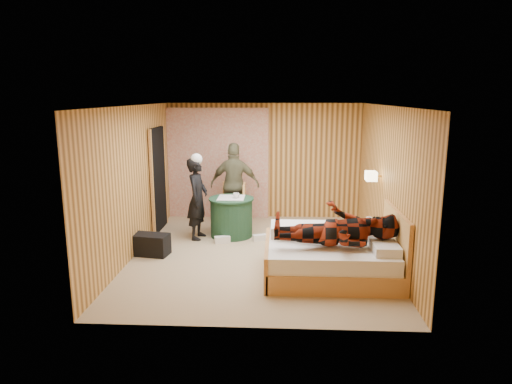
{
  "coord_description": "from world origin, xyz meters",
  "views": [
    {
      "loc": [
        0.33,
        -7.38,
        2.67
      ],
      "look_at": [
        -0.05,
        0.2,
        1.05
      ],
      "focal_mm": 32.0,
      "sensor_mm": 36.0,
      "label": 1
    }
  ],
  "objects_px": {
    "wall_lamp": "(371,176)",
    "round_table": "(231,217)",
    "woman_standing": "(197,199)",
    "duffel_bag": "(150,244)",
    "nightstand": "(369,239)",
    "chair_near": "(239,203)",
    "bed": "(331,257)",
    "man_on_bed": "(336,219)",
    "chair_far": "(234,201)",
    "man_at_table": "(235,185)"
  },
  "relations": [
    {
      "from": "duffel_bag",
      "to": "woman_standing",
      "type": "height_order",
      "value": "woman_standing"
    },
    {
      "from": "chair_far",
      "to": "nightstand",
      "type": "bearing_deg",
      "value": -47.57
    },
    {
      "from": "nightstand",
      "to": "chair_near",
      "type": "distance_m",
      "value": 2.73
    },
    {
      "from": "wall_lamp",
      "to": "man_at_table",
      "type": "xyz_separation_m",
      "value": [
        -2.49,
        1.3,
        -0.44
      ]
    },
    {
      "from": "bed",
      "to": "chair_far",
      "type": "height_order",
      "value": "bed"
    },
    {
      "from": "bed",
      "to": "chair_near",
      "type": "height_order",
      "value": "bed"
    },
    {
      "from": "man_at_table",
      "to": "man_on_bed",
      "type": "bearing_deg",
      "value": 124.72
    },
    {
      "from": "nightstand",
      "to": "round_table",
      "type": "height_order",
      "value": "round_table"
    },
    {
      "from": "woman_standing",
      "to": "man_on_bed",
      "type": "bearing_deg",
      "value": -121.63
    },
    {
      "from": "woman_standing",
      "to": "duffel_bag",
      "type": "bearing_deg",
      "value": 153.61
    },
    {
      "from": "chair_near",
      "to": "woman_standing",
      "type": "bearing_deg",
      "value": -50.66
    },
    {
      "from": "round_table",
      "to": "man_at_table",
      "type": "height_order",
      "value": "man_at_table"
    },
    {
      "from": "chair_near",
      "to": "woman_standing",
      "type": "distance_m",
      "value": 0.98
    },
    {
      "from": "bed",
      "to": "woman_standing",
      "type": "distance_m",
      "value": 2.92
    },
    {
      "from": "wall_lamp",
      "to": "bed",
      "type": "bearing_deg",
      "value": -121.26
    },
    {
      "from": "duffel_bag",
      "to": "woman_standing",
      "type": "bearing_deg",
      "value": 65.37
    },
    {
      "from": "chair_far",
      "to": "wall_lamp",
      "type": "bearing_deg",
      "value": -41.44
    },
    {
      "from": "man_on_bed",
      "to": "chair_near",
      "type": "bearing_deg",
      "value": 122.13
    },
    {
      "from": "chair_near",
      "to": "man_on_bed",
      "type": "xyz_separation_m",
      "value": [
        1.61,
        -2.57,
        0.4
      ]
    },
    {
      "from": "wall_lamp",
      "to": "woman_standing",
      "type": "relative_size",
      "value": 0.17
    },
    {
      "from": "duffel_bag",
      "to": "man_at_table",
      "type": "xyz_separation_m",
      "value": [
        1.28,
        1.85,
        0.68
      ]
    },
    {
      "from": "nightstand",
      "to": "duffel_bag",
      "type": "xyz_separation_m",
      "value": [
        -3.73,
        -0.22,
        -0.09
      ]
    },
    {
      "from": "chair_far",
      "to": "duffel_bag",
      "type": "distance_m",
      "value": 2.23
    },
    {
      "from": "nightstand",
      "to": "round_table",
      "type": "relative_size",
      "value": 0.64
    },
    {
      "from": "nightstand",
      "to": "man_on_bed",
      "type": "height_order",
      "value": "man_on_bed"
    },
    {
      "from": "bed",
      "to": "nightstand",
      "type": "bearing_deg",
      "value": 52.51
    },
    {
      "from": "round_table",
      "to": "man_at_table",
      "type": "bearing_deg",
      "value": 90.0
    },
    {
      "from": "wall_lamp",
      "to": "nightstand",
      "type": "xyz_separation_m",
      "value": [
        -0.04,
        -0.33,
        -1.03
      ]
    },
    {
      "from": "wall_lamp",
      "to": "bed",
      "type": "distance_m",
      "value": 1.83
    },
    {
      "from": "round_table",
      "to": "chair_far",
      "type": "height_order",
      "value": "chair_far"
    },
    {
      "from": "duffel_bag",
      "to": "man_at_table",
      "type": "relative_size",
      "value": 0.37
    },
    {
      "from": "bed",
      "to": "man_at_table",
      "type": "height_order",
      "value": "man_at_table"
    },
    {
      "from": "wall_lamp",
      "to": "round_table",
      "type": "xyz_separation_m",
      "value": [
        -2.49,
        0.58,
        -0.92
      ]
    },
    {
      "from": "chair_near",
      "to": "man_on_bed",
      "type": "bearing_deg",
      "value": 30.72
    },
    {
      "from": "man_at_table",
      "to": "man_on_bed",
      "type": "relative_size",
      "value": 0.97
    },
    {
      "from": "nightstand",
      "to": "chair_far",
      "type": "bearing_deg",
      "value": 147.22
    },
    {
      "from": "bed",
      "to": "man_on_bed",
      "type": "bearing_deg",
      "value": -84.62
    },
    {
      "from": "bed",
      "to": "chair_near",
      "type": "relative_size",
      "value": 2.08
    },
    {
      "from": "nightstand",
      "to": "duffel_bag",
      "type": "height_order",
      "value": "nightstand"
    },
    {
      "from": "duffel_bag",
      "to": "man_at_table",
      "type": "height_order",
      "value": "man_at_table"
    },
    {
      "from": "wall_lamp",
      "to": "nightstand",
      "type": "bearing_deg",
      "value": -97.47
    },
    {
      "from": "man_on_bed",
      "to": "woman_standing",
      "type": "bearing_deg",
      "value": 140.18
    },
    {
      "from": "chair_far",
      "to": "man_at_table",
      "type": "distance_m",
      "value": 0.33
    },
    {
      "from": "wall_lamp",
      "to": "chair_near",
      "type": "xyz_separation_m",
      "value": [
        -2.39,
        1.03,
        -0.76
      ]
    },
    {
      "from": "chair_near",
      "to": "bed",
      "type": "bearing_deg",
      "value": 32.79
    },
    {
      "from": "round_table",
      "to": "chair_far",
      "type": "xyz_separation_m",
      "value": [
        -0.02,
        0.68,
        0.16
      ]
    },
    {
      "from": "duffel_bag",
      "to": "wall_lamp",
      "type": "bearing_deg",
      "value": 18.19
    },
    {
      "from": "chair_far",
      "to": "woman_standing",
      "type": "distance_m",
      "value": 1.06
    },
    {
      "from": "wall_lamp",
      "to": "round_table",
      "type": "bearing_deg",
      "value": 166.82
    },
    {
      "from": "duffel_bag",
      "to": "man_on_bed",
      "type": "xyz_separation_m",
      "value": [
        3.0,
        -0.99,
        0.76
      ]
    }
  ]
}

